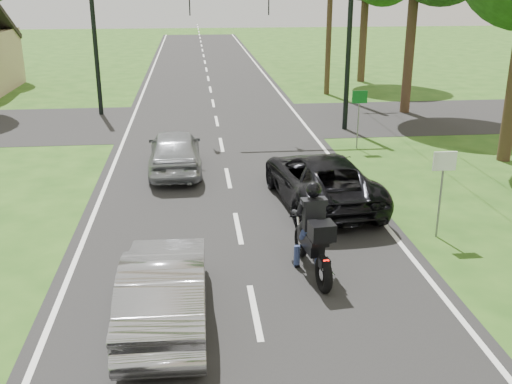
% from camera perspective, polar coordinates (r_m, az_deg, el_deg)
% --- Properties ---
extents(ground, '(140.00, 140.00, 0.00)m').
position_cam_1_polar(ground, '(11.33, -0.11, -11.38)').
color(ground, '#244B15').
rests_on(ground, ground).
extents(road, '(8.00, 100.00, 0.01)m').
position_cam_1_polar(road, '(20.53, -3.02, 3.06)').
color(road, black).
rests_on(road, ground).
extents(cross_road, '(60.00, 7.00, 0.01)m').
position_cam_1_polar(cross_road, '(26.34, -3.77, 6.75)').
color(cross_road, black).
rests_on(cross_road, ground).
extents(motorcycle_rider, '(0.71, 2.36, 2.03)m').
position_cam_1_polar(motorcycle_rider, '(12.39, 5.50, -4.48)').
color(motorcycle_rider, black).
rests_on(motorcycle_rider, ground).
extents(dark_suv, '(2.77, 5.22, 1.40)m').
position_cam_1_polar(dark_suv, '(16.38, 6.21, 1.24)').
color(dark_suv, black).
rests_on(dark_suv, road).
extents(silver_sedan, '(1.49, 4.13, 1.35)m').
position_cam_1_polar(silver_sedan, '(10.83, -8.69, -8.99)').
color(silver_sedan, '#9F9FA3').
rests_on(silver_sedan, road).
extents(silver_suv, '(1.71, 4.10, 1.39)m').
position_cam_1_polar(silver_suv, '(19.22, -7.73, 3.93)').
color(silver_suv, '#9B9EA2').
rests_on(silver_suv, road).
extents(traffic_signal, '(6.38, 0.44, 6.00)m').
position_cam_1_polar(traffic_signal, '(24.12, 4.47, 15.48)').
color(traffic_signal, black).
rests_on(traffic_signal, ground).
extents(signal_pole_far, '(0.20, 0.20, 6.00)m').
position_cam_1_polar(signal_pole_far, '(28.12, -15.03, 13.15)').
color(signal_pole_far, black).
rests_on(signal_pole_far, ground).
extents(sign_white, '(0.55, 0.07, 2.12)m').
position_cam_1_polar(sign_white, '(14.50, 17.40, 1.69)').
color(sign_white, slate).
rests_on(sign_white, ground).
extents(sign_green, '(0.55, 0.07, 2.12)m').
position_cam_1_polar(sign_green, '(21.89, 9.80, 8.14)').
color(sign_green, slate).
rests_on(sign_green, ground).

